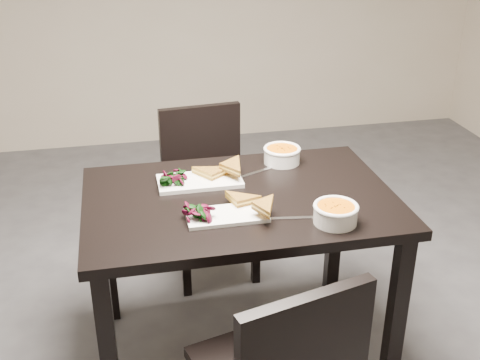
{
  "coord_description": "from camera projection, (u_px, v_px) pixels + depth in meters",
  "views": [
    {
      "loc": [
        -0.4,
        -2.08,
        1.8
      ],
      "look_at": [
        0.02,
        -0.07,
        0.82
      ],
      "focal_mm": 44.55,
      "sensor_mm": 36.0,
      "label": 1
    }
  ],
  "objects": [
    {
      "name": "cutlery_far",
      "position": [
        257.0,
        172.0,
        2.5
      ],
      "size": [
        0.17,
        0.09,
        0.0
      ],
      "primitive_type": "cube",
      "rotation": [
        0.0,
        0.0,
        0.43
      ],
      "color": "silver",
      "rests_on": "table"
    },
    {
      "name": "sandwich_far",
      "position": [
        216.0,
        173.0,
        2.39
      ],
      "size": [
        0.21,
        0.2,
        0.05
      ],
      "primitive_type": null,
      "rotation": [
        0.0,
        0.0,
        0.61
      ],
      "color": "#A97A23",
      "rests_on": "plate_far"
    },
    {
      "name": "soup_bowl_near",
      "position": [
        336.0,
        213.0,
        2.1
      ],
      "size": [
        0.16,
        0.16,
        0.07
      ],
      "color": "white",
      "rests_on": "table"
    },
    {
      "name": "plate_far",
      "position": [
        200.0,
        181.0,
        2.41
      ],
      "size": [
        0.34,
        0.17,
        0.02
      ],
      "primitive_type": "cube",
      "color": "white",
      "rests_on": "table"
    },
    {
      "name": "cutlery_near",
      "position": [
        291.0,
        218.0,
        2.14
      ],
      "size": [
        0.18,
        0.04,
        0.0
      ],
      "primitive_type": "cube",
      "rotation": [
        0.0,
        0.0,
        -0.14
      ],
      "color": "silver",
      "rests_on": "table"
    },
    {
      "name": "soup_bowl_far",
      "position": [
        282.0,
        154.0,
        2.58
      ],
      "size": [
        0.16,
        0.16,
        0.07
      ],
      "color": "white",
      "rests_on": "table"
    },
    {
      "name": "sandwich_near",
      "position": [
        243.0,
        204.0,
        2.16
      ],
      "size": [
        0.17,
        0.14,
        0.05
      ],
      "primitive_type": null,
      "rotation": [
        0.0,
        0.0,
        0.26
      ],
      "color": "#A97A23",
      "rests_on": "plate_near"
    },
    {
      "name": "plate_near",
      "position": [
        227.0,
        215.0,
        2.15
      ],
      "size": [
        0.29,
        0.15,
        0.01
      ],
      "primitive_type": "cube",
      "color": "white",
      "rests_on": "table"
    },
    {
      "name": "ground",
      "position": [
        232.0,
        338.0,
        2.68
      ],
      "size": [
        5.0,
        5.0,
        0.0
      ],
      "primitive_type": "plane",
      "color": "#47474C",
      "rests_on": "ground"
    },
    {
      "name": "salad_far",
      "position": [
        175.0,
        176.0,
        2.38
      ],
      "size": [
        0.11,
        0.1,
        0.05
      ],
      "primitive_type": null,
      "color": "black",
      "rests_on": "plate_far"
    },
    {
      "name": "table",
      "position": [
        240.0,
        219.0,
        2.35
      ],
      "size": [
        1.2,
        0.8,
        0.75
      ],
      "color": "black",
      "rests_on": "ground"
    },
    {
      "name": "salad_near",
      "position": [
        199.0,
        211.0,
        2.12
      ],
      "size": [
        0.09,
        0.08,
        0.04
      ],
      "primitive_type": null,
      "color": "black",
      "rests_on": "plate_near"
    },
    {
      "name": "chair_far",
      "position": [
        207.0,
        181.0,
        3.05
      ],
      "size": [
        0.46,
        0.46,
        0.85
      ],
      "rotation": [
        0.0,
        0.0,
        0.1
      ],
      "color": "black",
      "rests_on": "ground"
    }
  ]
}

